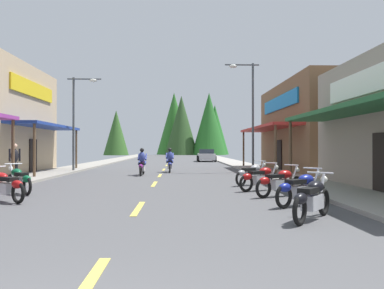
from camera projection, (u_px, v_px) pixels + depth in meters
The scene contains 19 objects.
ground at pixel (167, 166), 35.45m from camera, with size 10.79×96.07×0.10m, color #4C4C4F.
sidewalk_left at pixel (93, 164), 35.23m from camera, with size 2.48×96.07×0.12m, color gray.
sidewalk_right at pixel (240, 164), 35.68m from camera, with size 2.48×96.07×0.12m, color #9E9991.
centerline_dashes at pixel (168, 163), 39.48m from camera, with size 0.16×72.37×0.01m.
storefront_right_far at pixel (336, 128), 26.49m from camera, with size 9.55×11.96×5.89m.
streetlamp_left at pixel (79, 110), 25.56m from camera, with size 2.19×0.30×6.17m.
streetlamp_right at pixel (248, 102), 24.97m from camera, with size 2.19×0.30×6.97m.
motorcycle_parked_right_0 at pixel (312, 198), 8.60m from camera, with size 1.41×1.73×1.04m.
motorcycle_parked_right_1 at pixel (301, 188), 10.68m from camera, with size 1.79×1.33×1.04m.
motorcycle_parked_right_2 at pixel (280, 182), 12.70m from camera, with size 1.89×1.18×1.04m.
motorcycle_parked_right_3 at pixel (261, 178), 14.43m from camera, with size 1.86×1.23×1.04m.
motorcycle_parked_right_4 at pixel (252, 174), 16.54m from camera, with size 1.70×1.46×1.04m.
motorcycle_parked_left_2 at pixel (5, 185), 11.54m from camera, with size 1.74×1.41×1.04m.
motorcycle_parked_left_3 at pixel (19, 180), 13.56m from camera, with size 1.51×1.66×1.04m.
rider_cruising_lead at pixel (142, 164), 22.45m from camera, with size 0.60×2.14×1.57m.
rider_cruising_trailing at pixel (170, 162), 25.21m from camera, with size 0.60×2.14×1.57m.
pedestrian_browsing at pixel (15, 159), 18.38m from camera, with size 0.43×0.46×1.78m.
parked_car_curbside at pixel (206, 155), 44.36m from camera, with size 2.10×4.32×1.40m.
treeline_backdrop at pixel (186, 126), 85.28m from camera, with size 26.64×13.83×13.94m.
Camera 1 is at (1.06, -2.49, 1.61)m, focal length 36.70 mm.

